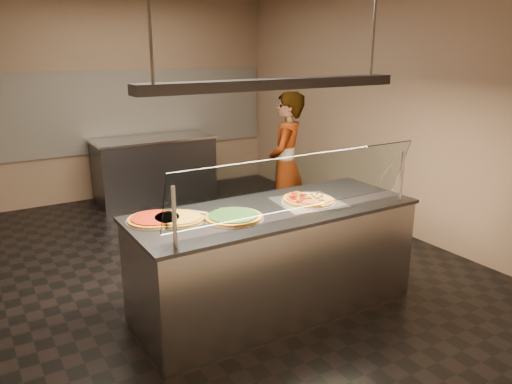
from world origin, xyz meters
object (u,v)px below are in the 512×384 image
pizza_cheese (178,218)px  prep_table (155,168)px  sneeze_guard (300,183)px  heat_lamp_housing (276,84)px  serving_counter (274,259)px  perforated_tray (308,202)px  pizza_spinach (233,217)px  half_pizza_pepperoni (298,200)px  pizza_tomato (155,219)px  worker (286,166)px  half_pizza_sausage (318,198)px  pizza_spatula (206,211)px

pizza_cheese → prep_table: 3.80m
sneeze_guard → heat_lamp_housing: (0.00, 0.34, 0.72)m
serving_counter → perforated_tray: bearing=-3.3°
pizza_spinach → heat_lamp_housing: size_ratio=0.21×
half_pizza_pepperoni → pizza_tomato: half_pizza_pepperoni is taller
serving_counter → sneeze_guard: bearing=-90.0°
pizza_tomato → prep_table: (1.27, 3.53, -0.48)m
serving_counter → sneeze_guard: (-0.00, -0.34, 0.76)m
perforated_tray → heat_lamp_housing: heat_lamp_housing is taller
half_pizza_pepperoni → worker: 1.70m
pizza_cheese → heat_lamp_housing: size_ratio=0.19×
half_pizza_sausage → pizza_tomato: 1.43m
prep_table → sneeze_guard: bearing=-94.2°
sneeze_guard → pizza_tomato: sneeze_guard is taller
pizza_tomato → heat_lamp_housing: 1.41m
heat_lamp_housing → pizza_spatula: bearing=166.5°
sneeze_guard → pizza_spatula: (-0.57, 0.48, -0.27)m
prep_table → serving_counter: bearing=-94.6°
worker → heat_lamp_housing: (-1.11, -1.44, 1.08)m
serving_counter → prep_table: same height
sneeze_guard → worker: worker is taller
half_pizza_sausage → pizza_cheese: (-1.25, 0.16, -0.01)m
pizza_spinach → pizza_tomato: pizza_spinach is taller
heat_lamp_housing → sneeze_guard: bearing=-90.0°
pizza_spinach → pizza_cheese: size_ratio=1.10×
perforated_tray → prep_table: bearing=90.6°
half_pizza_pepperoni → worker: worker is taller
pizza_tomato → heat_lamp_housing: (0.97, -0.22, 1.01)m
prep_table → heat_lamp_housing: 4.04m
serving_counter → pizza_spatula: (-0.57, 0.14, 0.49)m
serving_counter → heat_lamp_housing: (-0.00, 0.00, 1.48)m
half_pizza_pepperoni → heat_lamp_housing: 1.01m
perforated_tray → prep_table: 3.80m
half_pizza_pepperoni → perforated_tray: bearing=-0.8°
serving_counter → heat_lamp_housing: bearing=180.0°
half_pizza_pepperoni → heat_lamp_housing: (-0.23, 0.02, 0.99)m
pizza_cheese → prep_table: size_ratio=0.25×
half_pizza_pepperoni → pizza_spinach: 0.66m
half_pizza_sausage → prep_table: half_pizza_sausage is taller
half_pizza_sausage → prep_table: 3.80m
pizza_cheese → half_pizza_sausage: bearing=-7.4°
serving_counter → worker: size_ratio=1.40×
pizza_spinach → pizza_cheese: 0.43m
half_pizza_sausage → heat_lamp_housing: (-0.44, 0.02, 0.99)m
sneeze_guard → pizza_spinach: 0.58m
half_pizza_sausage → perforated_tray: bearing=-179.1°
prep_table → heat_lamp_housing: (-0.30, -3.75, 1.48)m
pizza_tomato → worker: (2.07, 1.22, -0.07)m
pizza_spatula → heat_lamp_housing: bearing=-13.5°
perforated_tray → worker: 1.65m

